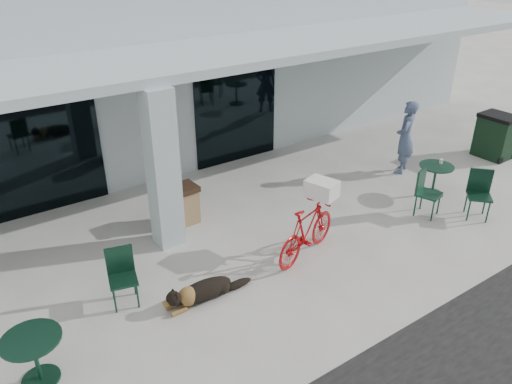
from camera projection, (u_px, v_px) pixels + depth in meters
ground at (301, 273)px, 8.97m from camera, size 80.00×80.00×0.00m
building at (116, 60)px, 14.17m from camera, size 22.00×7.00×4.50m
storefront_glass_left at (34, 154)px, 10.39m from camera, size 2.80×0.06×2.70m
storefront_glass_right at (236, 111)px, 12.91m from camera, size 2.40×0.06×2.70m
column at (163, 170)px, 9.19m from camera, size 0.50×0.50×3.12m
overhang at (196, 57)px, 10.14m from camera, size 22.00×2.80×0.18m
bicycle at (307, 231)px, 9.24m from camera, size 1.85×1.02×1.07m
laundry_basket at (322, 189)px, 9.23m from camera, size 0.56×0.66×0.33m
dog at (204, 290)px, 8.25m from camera, size 1.19×0.42×0.39m
cup_near_dog at (193, 296)px, 8.34m from camera, size 0.10×0.10×0.09m
cafe_table_near at (36, 359)px, 6.66m from camera, size 0.90×0.90×0.74m
cafe_chair_near at (123, 279)px, 8.02m from camera, size 0.55×0.58×0.98m
cafe_table_far at (434, 180)px, 11.55m from camera, size 1.02×1.02×0.73m
cafe_chair_far_a at (429, 193)px, 10.61m from camera, size 0.61×0.64×1.04m
cafe_chair_far_b at (479, 196)px, 10.52m from camera, size 0.70×0.70×1.05m
person at (405, 137)px, 12.42m from camera, size 0.81×0.73×1.86m
cup_on_table at (441, 161)px, 11.47m from camera, size 0.10×0.10×0.11m
trash_receptacle at (186, 204)px, 10.40m from camera, size 0.52×0.52×0.85m
wheeled_bin at (496, 136)px, 13.44m from camera, size 0.75×0.95×1.19m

